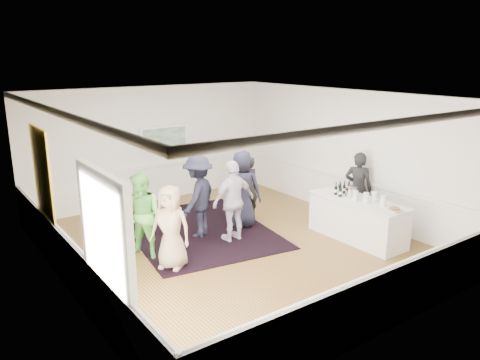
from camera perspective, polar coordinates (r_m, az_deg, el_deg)
floor at (r=10.23m, az=-0.76°, el=-7.97°), size 8.00×8.00×0.00m
ceiling at (r=9.45m, az=-0.83°, el=10.19°), size 7.00×8.00×0.02m
wall_left at (r=8.31m, az=-21.04°, el=-2.77°), size 0.02×8.00×3.20m
wall_right at (r=12.01m, az=13.06°, el=3.12°), size 0.02×8.00×3.20m
wall_back at (r=13.12m, az=-10.85°, el=4.23°), size 7.00×0.02×3.20m
wall_front at (r=6.97m, az=18.48°, el=-5.89°), size 7.00×0.02×3.20m
wainscoting at (r=10.04m, az=-0.77°, el=-5.35°), size 7.00×8.00×1.00m
mirror at (r=9.49m, az=-22.93°, el=0.44°), size 0.05×1.25×1.85m
doorway at (r=6.66m, az=-16.10°, el=-8.37°), size 0.10×1.78×2.56m
landscape_painting at (r=13.21m, az=-9.21°, el=5.17°), size 1.44×0.06×0.66m
area_rug at (r=11.08m, az=-5.06°, el=-6.12°), size 3.60×4.40×0.02m
serving_table at (r=10.73m, az=14.11°, el=-4.67°), size 0.86×2.27×0.92m
bartender at (r=11.56m, az=14.18°, el=-1.02°), size 0.69×0.78×1.79m
guest_tan at (r=9.02m, az=-8.46°, el=-5.71°), size 0.90×0.96×1.65m
guest_green at (r=9.54m, az=-11.75°, el=-4.37°), size 1.02×1.08×1.76m
guest_lilac at (r=10.22m, az=-0.80°, el=-2.58°), size 1.08×0.48×1.81m
guest_dark_a at (r=10.49m, az=-5.10°, el=-1.99°), size 1.39×1.25×1.87m
guest_dark_b at (r=11.60m, az=0.94°, el=-0.97°), size 0.61×0.43×1.60m
guest_navy at (r=11.08m, az=0.23°, el=-1.10°), size 1.04×1.06×1.84m
wine_bottles at (r=10.85m, az=12.40°, el=-0.95°), size 0.43×0.27×0.31m
juice_pitchers at (r=10.39m, az=15.51°, el=-2.06°), size 0.39×0.71×0.24m
ice_bucket at (r=10.71m, az=13.35°, el=-1.44°), size 0.26×0.26×0.25m
nut_bowl at (r=10.00m, az=18.31°, el=-3.45°), size 0.27×0.27×0.08m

